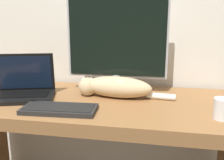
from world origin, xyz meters
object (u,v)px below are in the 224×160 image
at_px(monitor, 117,43).
at_px(coffee_mug, 222,109).
at_px(external_keyboard, 59,109).
at_px(cat, 114,86).
at_px(laptop, 24,89).

bearing_deg(monitor, coffee_mug, -33.42).
height_order(monitor, coffee_mug, monitor).
bearing_deg(external_keyboard, cat, 48.07).
relative_size(monitor, laptop, 1.58).
distance_m(monitor, laptop, 0.55).
distance_m(monitor, external_keyboard, 0.49).
distance_m(cat, coffee_mug, 0.54).
bearing_deg(cat, laptop, -162.31).
distance_m(laptop, external_keyboard, 0.31).
xyz_separation_m(laptop, external_keyboard, (0.26, -0.16, -0.04)).
relative_size(cat, coffee_mug, 5.82).
bearing_deg(laptop, coffee_mug, -24.09).
distance_m(monitor, cat, 0.24).
bearing_deg(cat, coffee_mug, -17.89).
bearing_deg(coffee_mug, cat, 156.01).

